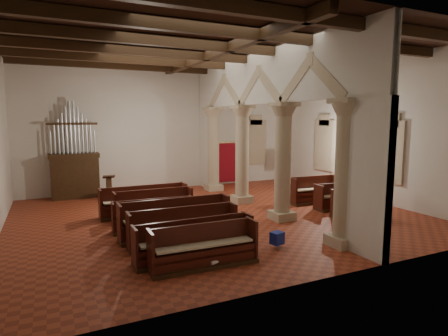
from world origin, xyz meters
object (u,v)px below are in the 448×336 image
at_px(lectern, 109,190).
at_px(nave_pew_0, 204,253).
at_px(processional_banner, 287,171).
at_px(aisle_pew_0, 356,207).
at_px(pipe_organ, 74,167).

bearing_deg(lectern, nave_pew_0, -81.81).
bearing_deg(lectern, processional_banner, 0.88).
xyz_separation_m(nave_pew_0, aisle_pew_0, (6.78, 2.01, 0.01)).
height_order(nave_pew_0, aisle_pew_0, nave_pew_0).
distance_m(lectern, nave_pew_0, 8.31).
bearing_deg(pipe_organ, processional_banner, -8.42).
xyz_separation_m(pipe_organ, nave_pew_0, (2.25, -9.72, -1.03)).
distance_m(processional_banner, nave_pew_0, 11.50).
bearing_deg(pipe_organ, lectern, -49.86).
bearing_deg(lectern, pipe_organ, 131.35).
relative_size(lectern, nave_pew_0, 0.45).
xyz_separation_m(pipe_organ, aisle_pew_0, (9.04, -7.71, -1.03)).
distance_m(pipe_organ, nave_pew_0, 10.03).
relative_size(pipe_organ, nave_pew_0, 1.65).
bearing_deg(pipe_organ, nave_pew_0, -76.95).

